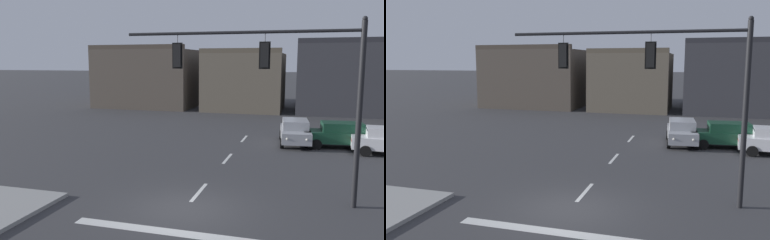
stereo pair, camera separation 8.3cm
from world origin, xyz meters
TOP-DOWN VIEW (x-y plane):
  - ground_plane at (0.00, 0.00)m, footprint 400.00×400.00m
  - stop_bar_paint at (0.00, -2.00)m, footprint 6.40×0.50m
  - lane_centreline at (0.00, 2.00)m, footprint 0.16×26.40m
  - signal_mast_near_side at (3.35, 1.94)m, footprint 9.00×0.43m
  - car_lot_nearside at (3.48, 13.13)m, footprint 2.21×4.57m
  - car_lot_farside at (6.24, 12.85)m, footprint 4.58×2.25m
  - building_row at (5.24, 33.61)m, footprint 45.64×14.00m

SIDE VIEW (x-z plane):
  - ground_plane at x=0.00m, z-range 0.00..0.00m
  - lane_centreline at x=0.00m, z-range 0.00..0.01m
  - stop_bar_paint at x=0.00m, z-range 0.00..0.01m
  - car_lot_nearside at x=3.48m, z-range 0.05..1.66m
  - car_lot_farside at x=6.24m, z-range 0.05..1.66m
  - building_row at x=5.24m, z-range -1.36..9.29m
  - signal_mast_near_side at x=3.35m, z-range 1.35..8.31m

